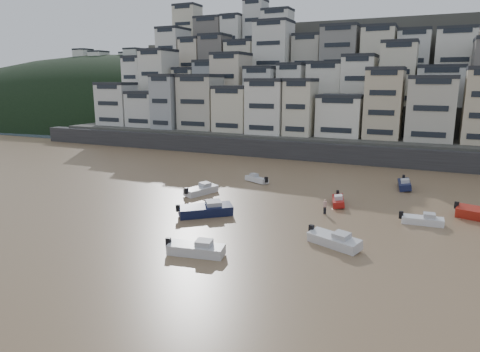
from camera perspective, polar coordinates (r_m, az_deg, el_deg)
The scene contains 13 objects.
sea_strip at distance 212.70m, azimuth -16.62°, elevation 8.00°, with size 340.00×340.00×0.00m, color #4E5B6F.
harbor_wall at distance 83.59m, azimuth 11.01°, elevation 3.16°, with size 140.00×3.00×3.50m, color #38383A.
hillside at distance 121.00m, azimuth 18.01°, elevation 10.99°, with size 141.04×66.00×50.00m.
headland at distance 195.41m, azimuth -15.18°, elevation 7.73°, with size 216.00×135.00×53.33m.
boat_f at distance 58.36m, azimuth -5.21°, elevation -1.70°, with size 5.56×1.82×1.52m, color silver, non-canonical shape.
boat_b at distance 41.09m, azimuth 12.45°, elevation -8.16°, with size 5.63×1.84×1.53m, color silver, non-canonical shape.
boat_a at distance 38.47m, azimuth -5.89°, elevation -9.39°, with size 5.56×1.82×1.52m, color silver, non-canonical shape.
boat_d at distance 50.14m, azimuth 23.17°, elevation -5.25°, with size 4.64×1.52×1.27m, color silver, non-canonical shape.
boat_e at distance 54.68m, azimuth 12.96°, elevation -3.09°, with size 4.69×1.53×1.28m, color #A81914, non-canonical shape.
boat_c at distance 48.96m, azimuth -4.61°, elevation -4.32°, with size 6.68×2.18×1.82m, color #12193A, non-canonical shape.
boat_h at distance 65.06m, azimuth 2.23°, elevation -0.30°, with size 4.46×1.46×1.22m, color silver, non-canonical shape.
boat_i at distance 65.65m, azimuth 21.08°, elevation -0.91°, with size 5.46×1.79×1.49m, color #13193C, non-canonical shape.
person_pink at distance 50.59m, azimuth 11.25°, elevation -4.01°, with size 0.44×0.44×1.74m, color tan, non-canonical shape.
Camera 1 is at (28.97, -15.30, 15.12)m, focal length 32.00 mm.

